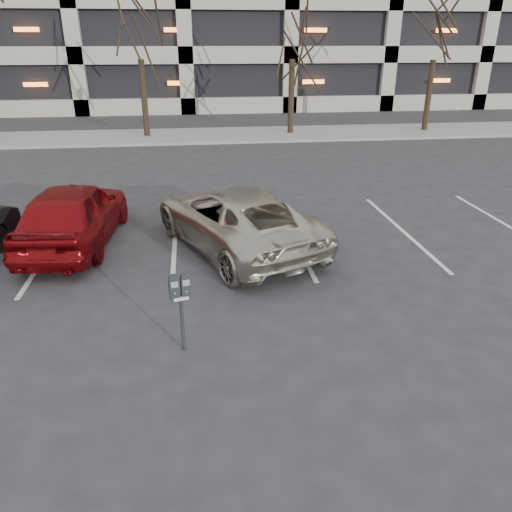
# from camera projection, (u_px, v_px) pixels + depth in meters

# --- Properties ---
(ground) EXTENTS (140.00, 140.00, 0.00)m
(ground) POSITION_uv_depth(u_px,v_px,m) (244.00, 280.00, 9.84)
(ground) COLOR #28282B
(ground) RESTS_ON ground
(sidewalk) EXTENTS (80.00, 4.00, 0.12)m
(sidewalk) POSITION_uv_depth(u_px,v_px,m) (210.00, 135.00, 24.37)
(sidewalk) COLOR gray
(sidewalk) RESTS_ON ground
(stall_lines) EXTENTS (16.90, 5.20, 0.00)m
(stall_lines) POSITION_uv_depth(u_px,v_px,m) (175.00, 241.00, 11.77)
(stall_lines) COLOR silver
(stall_lines) RESTS_ON ground
(tree_b) EXTENTS (3.47, 3.47, 7.89)m
(tree_b) POSITION_uv_depth(u_px,v_px,m) (136.00, 6.00, 21.78)
(tree_b) COLOR black
(tree_b) RESTS_ON ground
(tree_c) EXTENTS (3.45, 3.45, 7.83)m
(tree_c) POSITION_uv_depth(u_px,v_px,m) (294.00, 9.00, 22.60)
(tree_c) COLOR black
(tree_c) RESTS_ON ground
(tree_d) EXTENTS (3.39, 3.39, 7.70)m
(tree_d) POSITION_uv_depth(u_px,v_px,m) (440.00, 12.00, 23.45)
(tree_d) COLOR black
(tree_d) RESTS_ON ground
(parking_meter) EXTENTS (0.34, 0.19, 1.25)m
(parking_meter) POSITION_uv_depth(u_px,v_px,m) (180.00, 294.00, 7.26)
(parking_meter) COLOR black
(parking_meter) RESTS_ON ground
(suv_silver) EXTENTS (4.03, 5.45, 1.38)m
(suv_silver) POSITION_uv_depth(u_px,v_px,m) (236.00, 218.00, 11.18)
(suv_silver) COLOR #BCB5A0
(suv_silver) RESTS_ON ground
(car_red) EXTENTS (2.11, 4.48, 1.48)m
(car_red) POSITION_uv_depth(u_px,v_px,m) (73.00, 213.00, 11.31)
(car_red) COLOR maroon
(car_red) RESTS_ON ground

